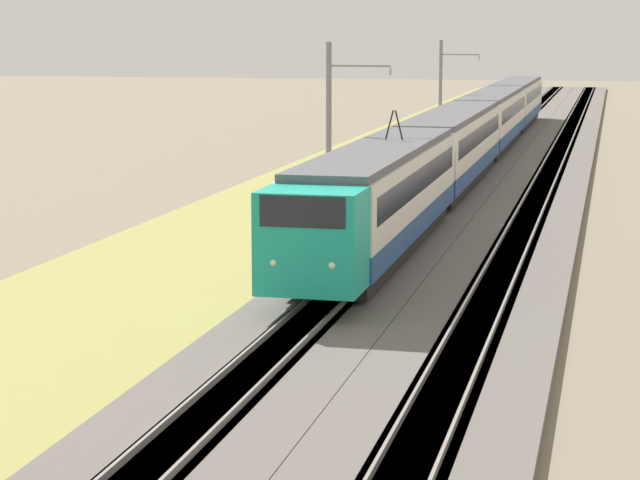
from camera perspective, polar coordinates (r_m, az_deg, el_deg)
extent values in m
cube|color=#605B56|center=(58.72, 5.56, 1.88)|extent=(240.00, 4.40, 0.30)
cube|color=#605B56|center=(58.30, 9.87, 1.73)|extent=(240.00, 4.40, 0.30)
cube|color=#4C4238|center=(58.72, 5.56, 1.88)|extent=(240.00, 1.57, 0.30)
cube|color=gray|center=(58.76, 5.04, 2.12)|extent=(240.00, 0.07, 0.15)
cube|color=gray|center=(58.62, 6.08, 2.08)|extent=(240.00, 0.07, 0.15)
cube|color=#4C4238|center=(58.30, 9.87, 1.73)|extent=(240.00, 1.57, 0.30)
cube|color=gray|center=(58.30, 9.35, 1.97)|extent=(240.00, 0.07, 0.15)
cube|color=gray|center=(58.24, 10.40, 1.93)|extent=(240.00, 0.07, 0.15)
cube|color=#99934C|center=(59.65, 0.56, 1.96)|extent=(240.00, 11.47, 0.12)
cube|color=#19A88E|center=(33.33, -0.37, -0.02)|extent=(2.13, 2.75, 2.75)
cube|color=black|center=(32.89, -0.50, 1.47)|extent=(1.53, 2.29, 0.83)
sphere|color=#F2EAC6|center=(32.64, -2.13, -1.05)|extent=(0.20, 0.20, 0.20)
sphere|color=#F2EAC6|center=(32.26, 0.57, -1.17)|extent=(0.20, 0.20, 0.20)
cube|color=navy|center=(43.15, 2.76, 0.82)|extent=(17.87, 2.86, 0.77)
cube|color=silver|center=(42.97, 2.77, 2.63)|extent=(17.87, 2.86, 1.98)
cube|color=black|center=(42.95, 2.78, 2.84)|extent=(16.44, 2.88, 0.83)
cube|color=#515156|center=(42.85, 2.79, 4.12)|extent=(17.87, 2.63, 0.25)
cube|color=black|center=(43.26, 2.75, -0.05)|extent=(16.97, 2.43, 0.55)
cylinder|color=black|center=(36.47, -0.12, -1.59)|extent=(0.86, 0.12, 0.86)
cylinder|color=black|center=(36.24, 1.52, -1.66)|extent=(0.86, 0.12, 0.86)
cube|color=navy|center=(62.31, 6.05, 3.46)|extent=(20.00, 2.86, 0.77)
cube|color=silver|center=(62.18, 6.07, 4.72)|extent=(20.00, 2.86, 1.98)
cube|color=black|center=(62.17, 6.07, 4.86)|extent=(18.40, 2.88, 0.83)
cube|color=#515156|center=(62.10, 6.09, 5.74)|extent=(20.00, 2.63, 0.25)
cube|color=black|center=(62.38, 6.04, 2.85)|extent=(19.00, 2.43, 0.55)
cube|color=navy|center=(82.70, 7.86, 4.90)|extent=(20.00, 2.86, 0.77)
cube|color=silver|center=(82.60, 7.88, 5.86)|extent=(20.00, 2.86, 1.98)
cube|color=black|center=(82.59, 7.89, 5.97)|extent=(18.40, 2.88, 0.83)
cube|color=#515156|center=(82.54, 7.90, 6.63)|extent=(20.00, 2.63, 0.25)
cube|color=black|center=(82.75, 7.85, 4.45)|extent=(19.00, 2.43, 0.55)
cube|color=navy|center=(103.17, 8.96, 5.78)|extent=(20.00, 2.86, 0.77)
cube|color=silver|center=(103.10, 8.98, 6.54)|extent=(20.00, 2.86, 1.98)
cube|color=black|center=(103.09, 8.98, 6.63)|extent=(18.40, 2.88, 0.83)
cube|color=#515156|center=(103.05, 9.00, 7.16)|extent=(20.00, 2.63, 0.25)
cube|color=black|center=(103.22, 8.95, 5.41)|extent=(19.00, 2.43, 0.55)
cylinder|color=black|center=(45.45, 3.19, 5.27)|extent=(0.06, 0.33, 1.08)
cylinder|color=black|center=(45.39, 3.63, 5.26)|extent=(0.06, 0.33, 1.08)
cube|color=black|center=(36.53, 0.69, -2.97)|extent=(0.10, 0.10, 0.00)
cylinder|color=slate|center=(48.47, 0.40, 4.60)|extent=(0.22, 0.22, 7.51)
cylinder|color=slate|center=(48.06, 1.81, 7.97)|extent=(0.08, 2.40, 0.08)
cylinder|color=#B2ADA8|center=(47.84, 3.23, 7.71)|extent=(0.10, 0.10, 0.30)
cylinder|color=slate|center=(79.69, 5.52, 6.44)|extent=(0.22, 0.22, 7.38)
cylinder|color=slate|center=(79.44, 6.42, 8.43)|extent=(0.08, 2.40, 0.08)
cylinder|color=#B2ADA8|center=(79.31, 7.28, 8.26)|extent=(0.10, 0.10, 0.30)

